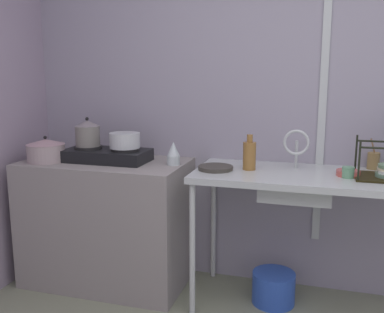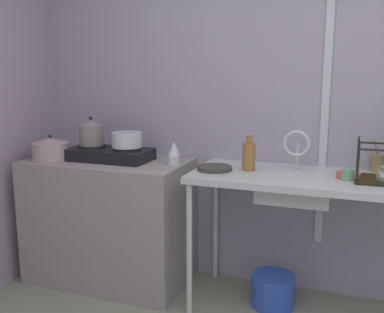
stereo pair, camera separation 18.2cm
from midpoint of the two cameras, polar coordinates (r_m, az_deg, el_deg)
wall_back at (r=3.06m, az=17.27°, el=4.82°), size 4.86×0.10×2.40m
wall_metal_strip at (r=2.99m, az=18.68°, el=6.92°), size 0.05×0.01×1.92m
counter_concrete at (r=3.25m, az=-9.04°, el=-8.15°), size 1.14×0.63×0.89m
counter_sink at (r=2.76m, az=16.55°, el=-3.80°), size 1.39×0.63×0.89m
stove at (r=3.12m, az=-9.05°, el=0.34°), size 0.59×0.30×0.10m
pot_on_left_burner at (r=3.17m, az=-11.36°, el=3.09°), size 0.17×0.17×0.20m
pot_on_right_burner at (r=3.04m, az=-6.79°, el=2.16°), size 0.21×0.21×0.10m
pot_beside_stove at (r=3.22m, az=-16.36°, el=0.97°), size 0.26×0.26×0.18m
percolator at (r=2.93m, az=-0.58°, el=0.39°), size 0.09×0.09×0.16m
sink_basin at (r=2.72m, az=15.05°, el=-3.99°), size 0.42×0.34×0.14m
faucet at (r=2.81m, az=15.25°, el=1.43°), size 0.16×0.09×0.26m
frying_pan at (r=2.78m, az=4.82°, el=-1.53°), size 0.22×0.22×0.03m
cup_by_rack at (r=2.69m, az=21.43°, el=-2.22°), size 0.07×0.07×0.07m
small_bowl_on_drainboard at (r=2.75m, az=21.47°, el=-2.31°), size 0.14×0.14×0.04m
bottle_by_sink at (r=2.79m, az=9.25°, el=0.09°), size 0.08×0.08×0.23m
utensil_jar at (r=2.99m, az=24.54°, el=-0.78°), size 0.08×0.08×0.20m
bucket_on_floor at (r=3.04m, az=12.22°, el=-16.65°), size 0.28×0.28×0.21m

